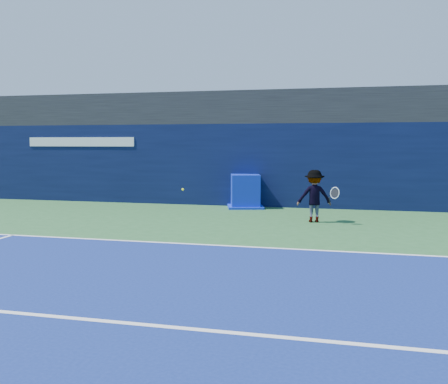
% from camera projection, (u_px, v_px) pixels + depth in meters
% --- Properties ---
extents(ground, '(80.00, 80.00, 0.00)m').
position_uv_depth(ground, '(156.00, 280.00, 8.44)').
color(ground, '#2A5E2F').
rests_on(ground, ground).
extents(baseline, '(24.00, 0.10, 0.01)m').
position_uv_depth(baseline, '(204.00, 245.00, 11.34)').
color(baseline, white).
rests_on(baseline, ground).
extents(service_line, '(24.00, 0.10, 0.01)m').
position_uv_depth(service_line, '(99.00, 321.00, 6.50)').
color(service_line, white).
rests_on(service_line, ground).
extents(stadium_band, '(36.00, 3.00, 1.20)m').
position_uv_depth(stadium_band, '(264.00, 109.00, 19.20)').
color(stadium_band, black).
rests_on(stadium_band, back_wall_assembly).
extents(back_wall_assembly, '(36.00, 1.03, 3.00)m').
position_uv_depth(back_wall_assembly, '(259.00, 165.00, 18.45)').
color(back_wall_assembly, black).
rests_on(back_wall_assembly, ground).
extents(equipment_cart, '(1.53, 1.53, 1.19)m').
position_uv_depth(equipment_cart, '(245.00, 193.00, 17.82)').
color(equipment_cart, '#0D22BB').
rests_on(equipment_cart, ground).
extents(tennis_player, '(1.27, 0.74, 1.53)m').
position_uv_depth(tennis_player, '(314.00, 196.00, 14.56)').
color(tennis_player, silver).
rests_on(tennis_player, ground).
extents(tennis_ball, '(0.06, 0.06, 0.06)m').
position_uv_depth(tennis_ball, '(183.00, 189.00, 13.11)').
color(tennis_ball, yellow).
rests_on(tennis_ball, ground).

